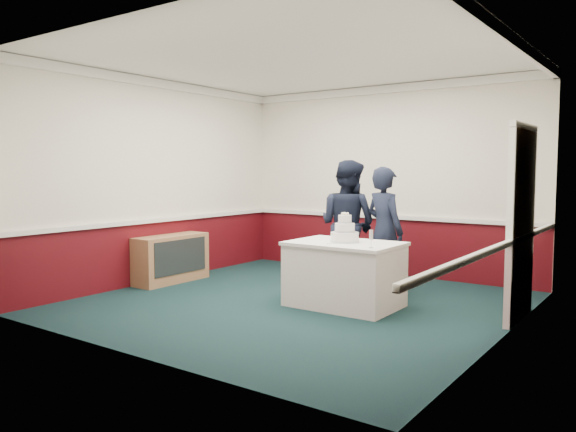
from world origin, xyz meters
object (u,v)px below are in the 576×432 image
Objects in this scene: sideboard at (171,259)px; champagne_flute at (371,236)px; cake_table at (344,274)px; wedding_cake at (345,233)px; cake_knife at (334,243)px; person_man at (347,225)px; person_woman at (384,231)px.

sideboard is 5.85× the size of champagne_flute.
champagne_flute reaches higher than cake_table.
wedding_cake reaches higher than cake_knife.
sideboard is 0.67× the size of person_man.
sideboard is at bearing -176.03° from wedding_cake.
person_woman is (0.11, 0.86, -0.05)m from wedding_cake.
champagne_flute is 1.59m from person_man.
sideboard is 2.90m from wedding_cake.
person_woman is (0.61, -0.09, -0.05)m from person_man.
wedding_cake is (0.00, 0.00, 0.50)m from cake_table.
cake_knife is (2.81, -0.00, 0.44)m from sideboard.
champagne_flute reaches higher than cake_knife.
wedding_cake is 1.65× the size of cake_knife.
wedding_cake reaches higher than champagne_flute.
person_man is at bearing 26.15° from sideboard.
person_man reaches higher than champagne_flute.
person_man reaches higher than cake_knife.
wedding_cake is at bearing 3.97° from sideboard.
person_man is (-0.50, 0.95, 0.50)m from cake_table.
person_woman is at bearing 82.56° from wedding_cake.
person_man is 0.62m from person_woman.
wedding_cake is at bearing 150.75° from champagne_flute.
champagne_flute is (3.34, -0.08, 0.58)m from sideboard.
person_man is at bearing 117.67° from wedding_cake.
cake_table is 3.63× the size of wedding_cake.
person_woman is at bearing 108.68° from champagne_flute.
champagne_flute reaches higher than sideboard.
cake_knife is at bearing 171.42° from champagne_flute.
cake_table is 0.50m from wedding_cake.
sideboard is 2.84m from cake_knife.
champagne_flute is 0.11× the size of person_man.
cake_table is at bearing 3.97° from sideboard.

